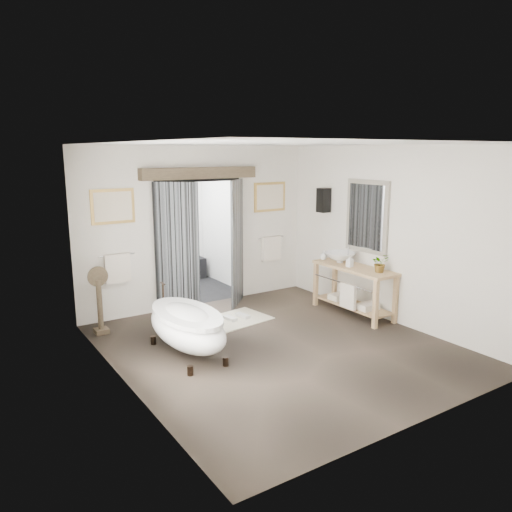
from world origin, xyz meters
name	(u,v)px	position (x,y,z in m)	size (l,w,h in m)	color
ground_plane	(278,347)	(0.00, 0.00, 0.00)	(5.00, 5.00, 0.00)	#4F4135
room_shell	(282,222)	(-0.04, -0.11, 1.86)	(4.52, 5.02, 2.91)	silver
shower_room	(167,244)	(0.00, 3.99, 0.91)	(2.22, 2.01, 2.51)	black
back_wall_dressing	(203,222)	(0.00, 2.32, 1.56)	(3.82, 0.70, 2.52)	black
clawfoot_tub	(187,326)	(-1.23, 0.47, 0.42)	(0.79, 1.76, 0.86)	black
vanity	(353,286)	(1.95, 0.51, 0.51)	(0.57, 1.60, 0.85)	tan
pedestal_mirror	(100,305)	(-2.00, 1.97, 0.46)	(0.32, 0.21, 1.08)	brown
rug	(233,320)	(0.03, 1.35, 0.01)	(1.20, 0.80, 0.01)	beige
slippers	(236,317)	(0.11, 1.38, 0.04)	(0.41, 0.29, 0.05)	silver
basin	(340,257)	(1.98, 0.89, 0.94)	(0.55, 0.55, 0.19)	white
plant	(380,263)	(2.03, -0.01, 1.01)	(0.28, 0.24, 0.31)	gray
soap_bottle_a	(350,261)	(1.89, 0.55, 0.96)	(0.10, 0.10, 0.21)	gray
soap_bottle_b	(324,255)	(1.89, 1.24, 0.94)	(0.13, 0.13, 0.17)	gray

